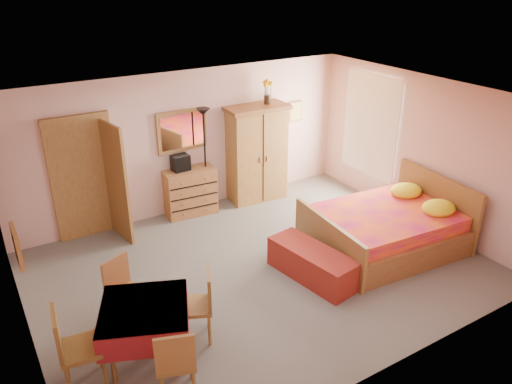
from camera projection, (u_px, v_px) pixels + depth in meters
floor at (261, 269)px, 7.62m from camera, size 6.50×6.50×0.00m
ceiling at (261, 101)px, 6.54m from camera, size 6.50×6.50×0.00m
wall_back at (188, 143)px, 9.01m from camera, size 6.50×0.10×2.60m
wall_front at (389, 277)px, 5.14m from camera, size 6.50×0.10×2.60m
wall_left at (13, 255)px, 5.53m from camera, size 0.10×5.00×2.60m
wall_right at (420, 151)px, 8.62m from camera, size 0.10×5.00×2.60m
doorway at (84, 179)px, 8.20m from camera, size 1.06×0.12×2.15m
window at (371, 125)px, 9.47m from camera, size 0.08×1.40×1.95m
picture_left at (17, 247)px, 4.91m from camera, size 0.04×0.32×0.42m
picture_back at (295, 111)px, 10.00m from camera, size 0.30×0.04×0.40m
chest_of_drawers at (190, 192)px, 9.15m from camera, size 0.95×0.53×0.87m
wall_mirror at (182, 130)px, 8.85m from camera, size 0.96×0.11×0.75m
stereo at (180, 163)px, 8.90m from camera, size 0.32×0.24×0.29m
floor_lamp at (205, 161)px, 9.08m from camera, size 0.28×0.28×1.95m
wardrobe at (257, 153)px, 9.55m from camera, size 1.23×0.68×1.87m
sunflower_vase at (267, 92)px, 9.20m from camera, size 0.19×0.19×0.45m
bed at (385, 218)px, 7.99m from camera, size 2.43×1.98×1.06m
bench at (312, 264)px, 7.32m from camera, size 0.73×1.47×0.47m
dining_table at (147, 332)px, 5.77m from camera, size 1.28×1.28×0.72m
chair_south at (175, 359)px, 5.24m from camera, size 0.53×0.53×0.91m
chair_north at (128, 293)px, 6.30m from camera, size 0.54×0.54×0.90m
chair_west at (81, 347)px, 5.33m from camera, size 0.51×0.51×1.00m
chair_east at (194, 305)px, 6.05m from camera, size 0.56×0.56×0.94m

